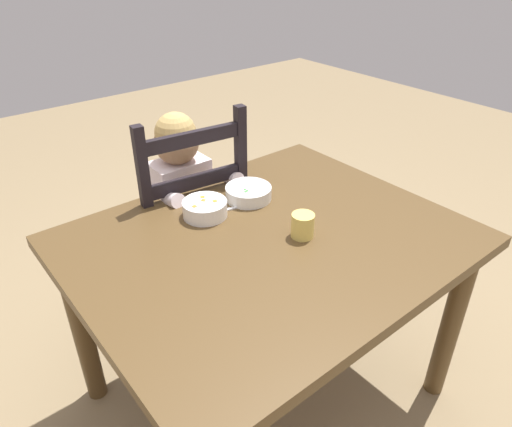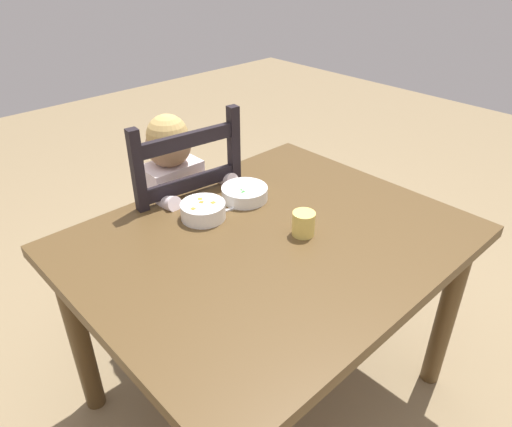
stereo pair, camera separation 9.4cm
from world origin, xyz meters
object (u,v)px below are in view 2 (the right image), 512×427
dining_table (270,262)px  dining_chair (179,233)px  spoon (216,213)px  drinking_cup (304,224)px  child_figure (178,198)px  bowl_of_peas (245,193)px  bowl_of_carrots (203,210)px

dining_table → dining_chair: size_ratio=1.17×
dining_chair → spoon: dining_chair is taller
dining_table → drinking_cup: 0.18m
child_figure → bowl_of_peas: size_ratio=5.96×
dining_table → child_figure: child_figure is taller
dining_chair → child_figure: size_ratio=1.04×
dining_chair → dining_table: bearing=-90.3°
bowl_of_peas → spoon: bearing=-175.3°
child_figure → spoon: child_figure is taller
dining_chair → bowl_of_carrots: (-0.09, -0.30, 0.27)m
dining_table → spoon: 0.25m
spoon → drinking_cup: size_ratio=1.77×
bowl_of_peas → dining_chair: bearing=108.4°
dining_chair → drinking_cup: bearing=-82.2°
dining_table → drinking_cup: drinking_cup is taller
bowl_of_peas → bowl_of_carrots: size_ratio=1.10×
dining_chair → spoon: bearing=-97.8°
child_figure → bowl_of_carrots: size_ratio=6.55×
dining_table → dining_chair: (0.00, 0.53, -0.14)m
bowl_of_peas → drinking_cup: (-0.02, -0.29, 0.01)m
child_figure → dining_table: bearing=-91.0°
dining_chair → bowl_of_peas: (0.10, -0.30, 0.27)m
drinking_cup → dining_chair: bearing=97.8°
dining_table → dining_chair: bearing=89.7°
dining_chair → child_figure: bearing=-37.8°
dining_chair → child_figure: dining_chair is taller
dining_chair → bowl_of_peas: 0.41m
dining_chair → spoon: size_ratio=7.35×
drinking_cup → bowl_of_carrots: bearing=119.5°
dining_table → bowl_of_peas: bearing=66.3°
dining_chair → spoon: (-0.04, -0.31, 0.25)m
bowl_of_carrots → drinking_cup: 0.34m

